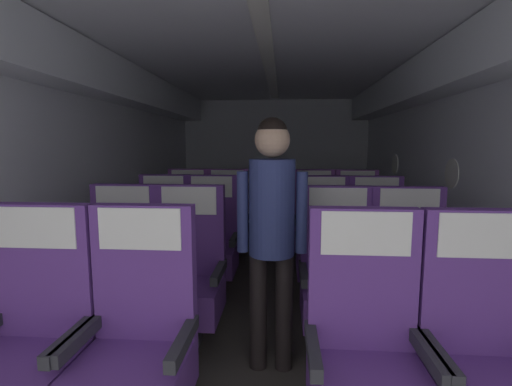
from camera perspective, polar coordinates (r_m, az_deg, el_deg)
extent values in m
cube|color=#3D3833|center=(3.63, 1.61, -15.79)|extent=(3.55, 7.02, 0.02)
cube|color=silver|center=(3.81, -24.36, 2.37)|extent=(0.08, 6.62, 2.26)
cube|color=silver|center=(3.68, 28.74, 1.96)|extent=(0.08, 6.62, 2.26)
cube|color=silver|center=(3.45, 1.76, 21.49)|extent=(3.43, 6.62, 0.06)
cube|color=silver|center=(6.68, 2.98, 4.86)|extent=(3.43, 0.06, 2.26)
cube|color=silver|center=(3.77, -22.36, 16.32)|extent=(0.32, 6.36, 0.36)
cube|color=silver|center=(3.65, 26.70, 16.41)|extent=(0.32, 6.36, 0.36)
cube|color=white|center=(3.44, 1.75, 20.84)|extent=(0.12, 5.96, 0.02)
cylinder|color=white|center=(3.66, 28.14, 2.68)|extent=(0.01, 0.26, 0.26)
cylinder|color=white|center=(5.21, 20.80, 4.20)|extent=(0.01, 0.26, 0.26)
cube|color=#5B3384|center=(2.18, -32.23, -23.17)|extent=(0.50, 0.48, 0.23)
cube|color=#5B3384|center=(2.15, -29.94, -10.32)|extent=(0.50, 0.09, 0.67)
cube|color=#28282D|center=(1.96, -26.72, -19.51)|extent=(0.05, 0.40, 0.06)
cube|color=silver|center=(2.06, -31.07, -4.66)|extent=(0.40, 0.01, 0.20)
cube|color=#5B3384|center=(1.96, -18.60, -26.07)|extent=(0.50, 0.48, 0.23)
cube|color=#5B3384|center=(1.92, -16.87, -11.63)|extent=(0.50, 0.09, 0.67)
cube|color=#28282D|center=(1.78, -11.28, -21.69)|extent=(0.05, 0.40, 0.06)
cube|color=#28282D|center=(1.95, -25.72, -19.55)|extent=(0.05, 0.40, 0.06)
cube|color=silver|center=(1.82, -17.67, -5.37)|extent=(0.40, 0.01, 0.20)
cube|color=#5B3384|center=(1.99, 31.00, -11.72)|extent=(0.50, 0.09, 0.67)
cube|color=#28282D|center=(1.83, 26.22, -21.49)|extent=(0.05, 0.40, 0.06)
cube|color=silver|center=(1.89, 32.08, -5.67)|extent=(0.40, 0.01, 0.20)
cube|color=#5B3384|center=(1.83, 16.14, -12.63)|extent=(0.50, 0.09, 0.67)
cube|color=#28282D|center=(1.82, 25.12, -21.58)|extent=(0.05, 0.40, 0.06)
cube|color=#28282D|center=(1.72, 8.83, -22.75)|extent=(0.05, 0.40, 0.06)
cube|color=silver|center=(1.72, 16.73, -6.07)|extent=(0.40, 0.01, 0.20)
cube|color=#38383D|center=(2.98, -20.45, -19.02)|extent=(0.18, 0.17, 0.23)
cube|color=#5B3384|center=(2.88, -20.67, -14.87)|extent=(0.50, 0.48, 0.23)
cube|color=#5B3384|center=(2.92, -19.46, -5.25)|extent=(0.50, 0.09, 0.67)
cube|color=#28282D|center=(2.72, -16.23, -11.38)|extent=(0.05, 0.40, 0.06)
cube|color=#28282D|center=(2.92, -25.17, -10.51)|extent=(0.05, 0.40, 0.06)
cube|color=silver|center=(2.84, -20.03, -1.00)|extent=(0.40, 0.01, 0.20)
cube|color=#38383D|center=(2.82, -10.75, -20.29)|extent=(0.18, 0.17, 0.23)
cube|color=#5B3384|center=(2.72, -10.88, -15.93)|extent=(0.50, 0.48, 0.23)
cube|color=#5B3384|center=(2.76, -10.04, -5.68)|extent=(0.50, 0.09, 0.67)
cube|color=#28282D|center=(2.59, -5.78, -12.10)|extent=(0.05, 0.40, 0.06)
cube|color=#28282D|center=(2.71, -15.95, -11.46)|extent=(0.05, 0.40, 0.06)
cube|color=silver|center=(2.67, -10.40, -1.18)|extent=(0.40, 0.01, 0.20)
cube|color=#38383D|center=(2.87, 22.80, -20.19)|extent=(0.18, 0.17, 0.23)
cube|color=#5B3384|center=(2.77, 23.05, -15.90)|extent=(0.50, 0.48, 0.23)
cube|color=#5B3384|center=(2.81, 22.24, -5.86)|extent=(0.50, 0.09, 0.67)
cube|color=#28282D|center=(2.79, 28.01, -11.54)|extent=(0.05, 0.40, 0.06)
cube|color=#28282D|center=(2.63, 18.25, -12.12)|extent=(0.05, 0.40, 0.06)
cube|color=silver|center=(2.73, 22.77, -1.46)|extent=(0.40, 0.01, 0.20)
cube|color=#38383D|center=(2.77, 12.50, -20.83)|extent=(0.18, 0.17, 0.23)
cube|color=#5B3384|center=(2.67, 12.64, -16.41)|extent=(0.50, 0.48, 0.23)
cube|color=#5B3384|center=(2.71, 12.31, -5.96)|extent=(0.50, 0.09, 0.67)
cube|color=#28282D|center=(2.64, 18.01, -12.07)|extent=(0.05, 0.40, 0.06)
cube|color=#28282D|center=(2.57, 7.39, -12.30)|extent=(0.05, 0.40, 0.06)
cube|color=silver|center=(2.62, 12.59, -1.39)|extent=(0.40, 0.01, 0.20)
cube|color=#38383D|center=(3.77, -14.49, -13.09)|extent=(0.18, 0.17, 0.23)
cube|color=#5B3384|center=(3.69, -14.60, -9.70)|extent=(0.50, 0.48, 0.23)
cube|color=#5B3384|center=(3.77, -13.87, -2.27)|extent=(0.50, 0.09, 0.67)
cube|color=#28282D|center=(3.57, -11.06, -6.76)|extent=(0.05, 0.40, 0.06)
cube|color=#28282D|center=(3.72, -18.20, -6.41)|extent=(0.05, 0.40, 0.06)
cube|color=silver|center=(3.70, -14.20, 1.05)|extent=(0.40, 0.01, 0.20)
cube|color=#38383D|center=(3.62, -7.16, -13.76)|extent=(0.18, 0.17, 0.23)
cube|color=#5B3384|center=(3.55, -7.22, -10.24)|extent=(0.50, 0.48, 0.23)
cube|color=#5B3384|center=(3.62, -6.72, -2.49)|extent=(0.50, 0.09, 0.67)
cube|color=#28282D|center=(3.45, -3.36, -7.13)|extent=(0.05, 0.40, 0.06)
cube|color=#28282D|center=(3.54, -11.08, -6.87)|extent=(0.05, 0.40, 0.06)
cube|color=silver|center=(3.55, -6.92, 0.97)|extent=(0.40, 0.01, 0.20)
cube|color=#38383D|center=(3.66, 18.24, -13.84)|extent=(0.18, 0.17, 0.23)
cube|color=#5B3384|center=(3.59, 18.39, -10.36)|extent=(0.50, 0.48, 0.23)
cube|color=#5B3384|center=(3.67, 17.94, -2.69)|extent=(0.50, 0.09, 0.67)
cube|color=#28282D|center=(3.60, 22.24, -7.07)|extent=(0.05, 0.40, 0.06)
cube|color=#28282D|center=(3.48, 14.69, -7.23)|extent=(0.05, 0.40, 0.06)
cube|color=silver|center=(3.59, 18.26, 0.73)|extent=(0.40, 0.01, 0.20)
cube|color=#38383D|center=(3.60, 10.38, -13.98)|extent=(0.18, 0.17, 0.23)
cube|color=#5B3384|center=(3.52, 10.47, -10.45)|extent=(0.50, 0.48, 0.23)
cube|color=#5B3384|center=(3.60, 10.31, -2.63)|extent=(0.50, 0.09, 0.67)
cube|color=#28282D|center=(3.50, 14.47, -7.16)|extent=(0.05, 0.40, 0.06)
cube|color=#28282D|center=(3.44, 6.58, -7.19)|extent=(0.05, 0.40, 0.06)
cube|color=silver|center=(3.52, 10.47, 0.85)|extent=(0.40, 0.01, 0.20)
cube|color=#38383D|center=(4.59, -10.79, -9.26)|extent=(0.18, 0.17, 0.23)
cube|color=#753D8E|center=(4.53, -10.86, -6.44)|extent=(0.50, 0.48, 0.23)
cube|color=#753D8E|center=(4.63, -10.37, -0.43)|extent=(0.50, 0.09, 0.67)
cube|color=#28282D|center=(4.43, -7.94, -3.95)|extent=(0.05, 0.40, 0.06)
cube|color=#28282D|center=(4.55, -13.83, -3.79)|extent=(0.05, 0.40, 0.06)
cube|color=silver|center=(4.56, -10.58, 2.30)|extent=(0.40, 0.01, 0.20)
cube|color=#38383D|center=(4.49, -4.65, -9.52)|extent=(0.18, 0.17, 0.23)
cube|color=#753D8E|center=(4.43, -4.68, -6.64)|extent=(0.50, 0.48, 0.23)
cube|color=#753D8E|center=(4.53, -4.36, -0.49)|extent=(0.50, 0.09, 0.67)
cube|color=#28282D|center=(4.35, -1.60, -4.08)|extent=(0.05, 0.40, 0.06)
cube|color=#28282D|center=(4.43, -7.77, -3.95)|extent=(0.05, 0.40, 0.06)
cube|color=silver|center=(4.46, -4.48, 2.29)|extent=(0.40, 0.01, 0.20)
cube|color=#38383D|center=(4.51, 15.46, -9.70)|extent=(0.18, 0.17, 0.23)
cube|color=#753D8E|center=(4.45, 15.57, -6.83)|extent=(0.50, 0.48, 0.23)
cube|color=#753D8E|center=(4.55, 15.29, -0.70)|extent=(0.50, 0.09, 0.67)
cube|color=#28282D|center=(4.45, 18.67, -4.20)|extent=(0.05, 0.40, 0.06)
cube|color=#28282D|center=(4.36, 12.58, -4.23)|extent=(0.05, 0.40, 0.06)
cube|color=silver|center=(4.48, 15.50, 2.07)|extent=(0.40, 0.01, 0.20)
cube|color=#38383D|center=(4.45, 8.94, -9.75)|extent=(0.18, 0.17, 0.23)
cube|color=#753D8E|center=(4.39, 9.00, -6.85)|extent=(0.50, 0.48, 0.23)
cube|color=#753D8E|center=(4.49, 8.91, -0.63)|extent=(0.50, 0.09, 0.67)
cube|color=#28282D|center=(4.37, 12.18, -4.21)|extent=(0.05, 0.40, 0.06)
cube|color=#28282D|center=(4.33, 5.90, -4.19)|extent=(0.05, 0.40, 0.06)
cube|color=silver|center=(4.42, 9.02, 2.18)|extent=(0.40, 0.01, 0.20)
cylinder|color=black|center=(2.44, 0.43, -17.89)|extent=(0.11, 0.11, 0.75)
cylinder|color=black|center=(2.44, 4.38, -17.96)|extent=(0.11, 0.11, 0.75)
cylinder|color=navy|center=(2.24, 2.49, -2.27)|extent=(0.28, 0.28, 0.59)
cylinder|color=navy|center=(2.26, -2.09, -2.94)|extent=(0.07, 0.07, 0.50)
cylinder|color=navy|center=(2.24, 7.09, -3.05)|extent=(0.07, 0.07, 0.50)
sphere|color=tan|center=(2.21, 2.55, 8.29)|extent=(0.21, 0.21, 0.21)
sphere|color=black|center=(2.21, 2.56, 9.39)|extent=(0.18, 0.18, 0.18)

